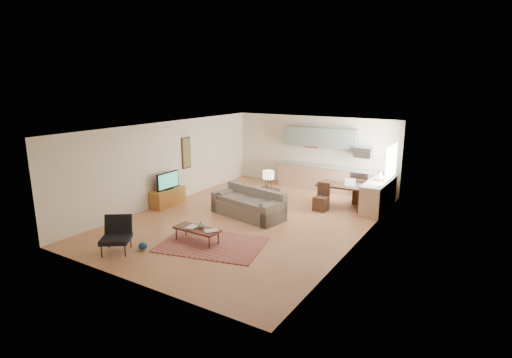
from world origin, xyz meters
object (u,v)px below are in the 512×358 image
Objects in this scene: sofa at (248,203)px; console_table at (268,200)px; coffee_table at (197,235)px; armchair at (116,236)px; tv_credenza at (168,197)px; dining_table at (341,196)px.

sofa reaches higher than console_table.
console_table is at bearing 85.86° from coffee_table.
console_table is (1.47, 4.64, -0.06)m from armchair.
tv_credenza reaches higher than coffee_table.
coffee_table is at bearing -78.94° from sofa.
dining_table is (3.28, 6.21, -0.05)m from armchair.
dining_table is (1.81, 1.57, 0.02)m from console_table.
tv_credenza is (-2.80, -0.48, -0.13)m from sofa.
coffee_table is at bearing -33.81° from tv_credenza.
armchair is at bearing -96.22° from sofa.
tv_credenza is (-2.79, 1.87, 0.10)m from coffee_table.
sofa is 3.13m from dining_table.
dining_table is (4.86, 2.84, 0.10)m from tv_credenza.
sofa is 1.95× the size of tv_credenza.
armchair is at bearing -128.22° from coffee_table.
tv_credenza is at bearing 146.82° from coffee_table.
console_table is 2.39m from dining_table.
tv_credenza is at bearing 80.14° from armchair.
sofa is 2.35m from coffee_table.
sofa reaches higher than tv_credenza.
console_table is (3.05, 1.27, 0.08)m from tv_credenza.
tv_credenza is (-1.58, 3.37, -0.14)m from armchair.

